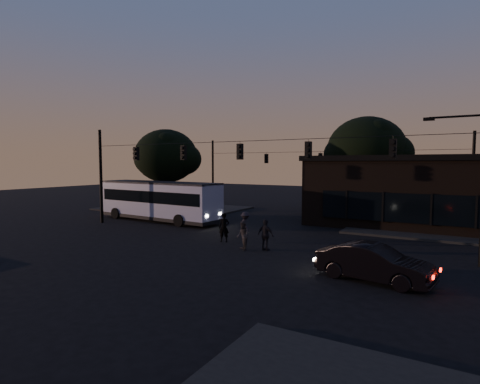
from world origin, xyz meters
The scene contains 14 objects.
ground centered at (0.00, 0.00, 0.00)m, with size 120.00×120.00×0.00m, color black.
sidewalk_far_right centered at (12.00, 14.00, 0.07)m, with size 14.00×10.00×0.15m, color black.
sidewalk_far_left centered at (-14.00, 14.00, 0.07)m, with size 14.00×10.00×0.15m, color black.
building centered at (9.00, 15.97, 2.71)m, with size 15.40×10.41×5.40m.
tree_behind centered at (4.00, 22.00, 6.19)m, with size 7.60×7.60×9.43m.
tree_left centered at (-14.00, 13.00, 5.57)m, with size 6.40×6.40×8.30m.
signal_rig_near centered at (0.00, 4.00, 4.45)m, with size 26.24×0.30×7.50m.
signal_rig_far centered at (0.00, 20.00, 4.20)m, with size 26.24×0.30×7.50m.
bus centered at (-9.69, 7.16, 1.84)m, with size 11.82×3.50×3.28m.
car centered at (9.07, -0.75, 0.75)m, with size 1.59×4.57×1.51m, color black.
pedestrian_a centered at (-0.35, 2.66, 0.89)m, with size 0.65×0.43×1.79m, color black.
pedestrian_b centered at (1.73, 1.34, 0.81)m, with size 0.79×0.61×1.62m, color #312C2D.
pedestrian_c centered at (2.87, 1.88, 0.87)m, with size 1.02×0.43×1.74m, color black.
pedestrian_d centered at (0.37, 4.06, 0.88)m, with size 1.13×0.65×1.75m, color black.
Camera 1 is at (11.88, -16.44, 4.79)m, focal length 28.00 mm.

